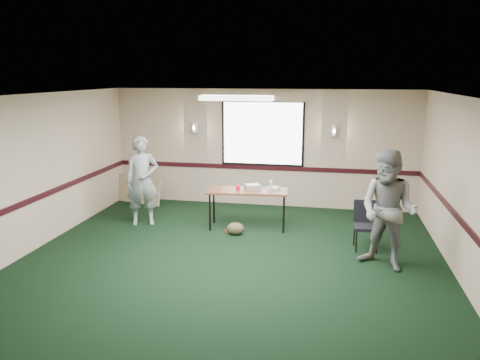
% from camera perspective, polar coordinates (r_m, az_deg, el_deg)
% --- Properties ---
extents(ground, '(8.00, 8.00, 0.00)m').
position_cam_1_polar(ground, '(7.40, -1.98, -11.32)').
color(ground, black).
rests_on(ground, ground).
extents(room_shell, '(8.00, 8.02, 8.00)m').
position_cam_1_polar(room_shell, '(8.95, 1.02, 3.52)').
color(room_shell, '#C8AD90').
rests_on(room_shell, ground).
extents(folding_table, '(1.62, 0.77, 0.78)m').
position_cam_1_polar(folding_table, '(9.27, 0.94, -1.55)').
color(folding_table, '#523117').
rests_on(folding_table, ground).
extents(projector, '(0.36, 0.33, 0.09)m').
position_cam_1_polar(projector, '(9.30, 1.52, -0.83)').
color(projector, '#9898A0').
rests_on(projector, folding_table).
extents(game_console, '(0.23, 0.21, 0.05)m').
position_cam_1_polar(game_console, '(9.32, 4.14, -0.98)').
color(game_console, white).
rests_on(game_console, folding_table).
extents(red_cup, '(0.07, 0.07, 0.11)m').
position_cam_1_polar(red_cup, '(9.19, -0.27, -0.95)').
color(red_cup, red).
rests_on(red_cup, folding_table).
extents(water_bottle, '(0.06, 0.06, 0.20)m').
position_cam_1_polar(water_bottle, '(9.17, 3.80, -0.71)').
color(water_bottle, '#95C1F4').
rests_on(water_bottle, folding_table).
extents(duffel_bag, '(0.38, 0.32, 0.24)m').
position_cam_1_polar(duffel_bag, '(9.04, -0.55, -5.94)').
color(duffel_bag, '#493F2A').
rests_on(duffel_bag, ground).
extents(cable_coil, '(0.44, 0.44, 0.02)m').
position_cam_1_polar(cable_coil, '(9.27, -0.84, -6.18)').
color(cable_coil, red).
rests_on(cable_coil, ground).
extents(folded_table, '(1.29, 0.54, 0.66)m').
position_cam_1_polar(folded_table, '(11.45, -12.33, -1.13)').
color(folded_table, tan).
rests_on(folded_table, ground).
extents(conference_chair, '(0.44, 0.46, 0.85)m').
position_cam_1_polar(conference_chair, '(8.55, 15.08, -4.84)').
color(conference_chair, black).
rests_on(conference_chair, ground).
extents(person_left, '(0.78, 0.65, 1.83)m').
position_cam_1_polar(person_left, '(9.68, -11.84, -0.07)').
color(person_left, '#395C7E').
rests_on(person_left, ground).
extents(person_right, '(1.16, 1.09, 1.91)m').
position_cam_1_polar(person_right, '(7.65, 17.63, -3.53)').
color(person_right, '#6A7EA6').
rests_on(person_right, ground).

